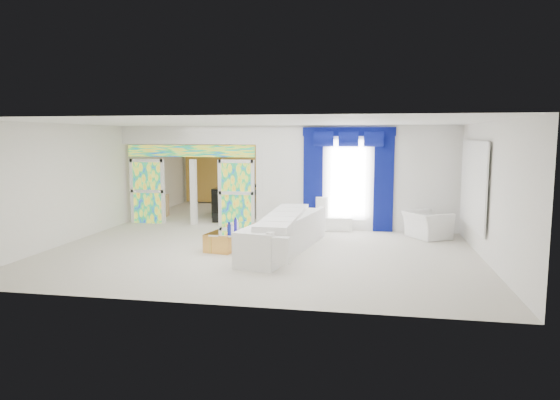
% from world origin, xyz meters
% --- Properties ---
extents(floor, '(12.00, 12.00, 0.00)m').
position_xyz_m(floor, '(0.00, 0.00, 0.00)').
color(floor, '#B7AF9E').
rests_on(floor, ground).
extents(dividing_wall, '(5.70, 0.18, 3.00)m').
position_xyz_m(dividing_wall, '(2.15, 1.00, 1.50)').
color(dividing_wall, white).
rests_on(dividing_wall, ground).
extents(dividing_header, '(4.30, 0.18, 0.55)m').
position_xyz_m(dividing_header, '(-2.85, 1.00, 2.73)').
color(dividing_header, white).
rests_on(dividing_header, dividing_wall).
extents(stained_panel_left, '(0.95, 0.04, 2.00)m').
position_xyz_m(stained_panel_left, '(-4.28, 1.00, 1.00)').
color(stained_panel_left, '#994C3F').
rests_on(stained_panel_left, ground).
extents(stained_panel_right, '(0.95, 0.04, 2.00)m').
position_xyz_m(stained_panel_right, '(-1.42, 1.00, 1.00)').
color(stained_panel_right, '#994C3F').
rests_on(stained_panel_right, ground).
extents(stained_transom, '(4.00, 0.05, 0.35)m').
position_xyz_m(stained_transom, '(-2.85, 1.00, 2.25)').
color(stained_transom, '#994C3F').
rests_on(stained_transom, dividing_header).
extents(window_pane, '(1.00, 0.02, 2.30)m').
position_xyz_m(window_pane, '(1.90, 0.90, 1.45)').
color(window_pane, white).
rests_on(window_pane, dividing_wall).
extents(blue_drape_left, '(0.55, 0.10, 2.80)m').
position_xyz_m(blue_drape_left, '(0.90, 0.87, 1.40)').
color(blue_drape_left, '#060348').
rests_on(blue_drape_left, ground).
extents(blue_drape_right, '(0.55, 0.10, 2.80)m').
position_xyz_m(blue_drape_right, '(2.90, 0.87, 1.40)').
color(blue_drape_right, '#060348').
rests_on(blue_drape_right, ground).
extents(blue_pelmet, '(2.60, 0.12, 0.25)m').
position_xyz_m(blue_pelmet, '(1.90, 0.87, 2.82)').
color(blue_pelmet, '#060348').
rests_on(blue_pelmet, dividing_wall).
extents(wall_mirror, '(0.04, 2.70, 1.90)m').
position_xyz_m(wall_mirror, '(4.94, -1.00, 1.55)').
color(wall_mirror, white).
rests_on(wall_mirror, ground).
extents(gold_curtains, '(9.70, 0.12, 2.90)m').
position_xyz_m(gold_curtains, '(0.00, 5.90, 1.50)').
color(gold_curtains, gold).
rests_on(gold_curtains, ground).
extents(white_sofa, '(1.55, 4.07, 0.76)m').
position_xyz_m(white_sofa, '(0.57, -2.00, 0.38)').
color(white_sofa, silver).
rests_on(white_sofa, ground).
extents(coffee_table, '(0.98, 2.01, 0.43)m').
position_xyz_m(coffee_table, '(-0.78, -1.70, 0.21)').
color(coffee_table, gold).
rests_on(coffee_table, ground).
extents(console_table, '(1.15, 0.44, 0.38)m').
position_xyz_m(console_table, '(1.47, 0.79, 0.19)').
color(console_table, white).
rests_on(console_table, ground).
extents(table_lamp, '(0.36, 0.36, 0.58)m').
position_xyz_m(table_lamp, '(1.17, 0.79, 0.67)').
color(table_lamp, white).
rests_on(table_lamp, console_table).
extents(armchair, '(1.37, 1.41, 0.70)m').
position_xyz_m(armchair, '(4.04, 0.13, 0.35)').
color(armchair, silver).
rests_on(armchair, ground).
extents(grand_piano, '(1.52, 1.96, 0.97)m').
position_xyz_m(grand_piano, '(-1.90, 3.19, 0.49)').
color(grand_piano, black).
rests_on(grand_piano, ground).
extents(piano_bench, '(0.88, 0.36, 0.29)m').
position_xyz_m(piano_bench, '(-1.90, 1.59, 0.14)').
color(piano_bench, black).
rests_on(piano_bench, ground).
extents(tv_console, '(0.59, 0.56, 0.73)m').
position_xyz_m(tv_console, '(-4.46, 2.39, 0.36)').
color(tv_console, tan).
rests_on(tv_console, ground).
extents(chandelier, '(0.60, 0.60, 0.60)m').
position_xyz_m(chandelier, '(-2.30, 3.40, 2.65)').
color(chandelier, gold).
rests_on(chandelier, ceiling).
extents(decanters, '(0.13, 0.89, 0.23)m').
position_xyz_m(decanters, '(-0.74, -1.85, 0.52)').
color(decanters, silver).
rests_on(decanters, coffee_table).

